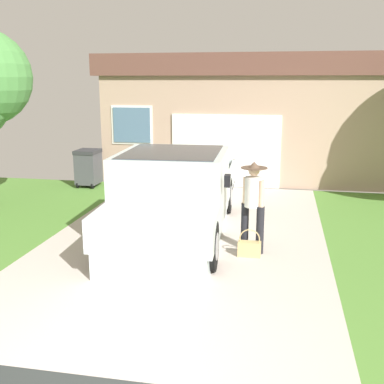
% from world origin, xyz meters
% --- Properties ---
extents(pickup_truck, '(2.26, 5.54, 1.68)m').
position_xyz_m(pickup_truck, '(-0.26, 4.54, 0.75)').
color(pickup_truck, silver).
rests_on(pickup_truck, ground).
extents(person_with_hat, '(0.46, 0.46, 1.61)m').
position_xyz_m(person_with_hat, '(1.26, 3.99, 0.93)').
color(person_with_hat, black).
rests_on(person_with_hat, ground).
extents(handbag, '(0.39, 0.17, 0.49)m').
position_xyz_m(handbag, '(1.24, 3.71, 0.15)').
color(handbag, tan).
rests_on(handbag, ground).
extents(house_with_garage, '(11.35, 6.18, 3.68)m').
position_xyz_m(house_with_garage, '(1.92, 12.08, 1.86)').
color(house_with_garage, tan).
rests_on(house_with_garage, ground).
extents(wheeled_trash_bin, '(0.60, 0.72, 1.05)m').
position_xyz_m(wheeled_trash_bin, '(-3.66, 8.35, 0.57)').
color(wheeled_trash_bin, '#424247').
rests_on(wheeled_trash_bin, ground).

